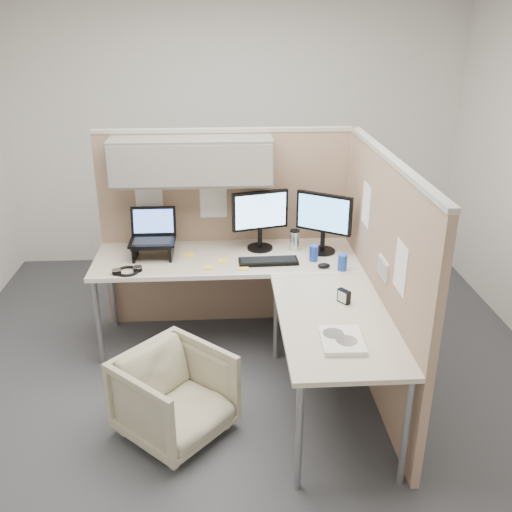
{
  "coord_description": "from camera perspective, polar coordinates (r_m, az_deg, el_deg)",
  "views": [
    {
      "loc": [
        -0.12,
        -3.44,
        2.42
      ],
      "look_at": [
        0.1,
        0.25,
        0.85
      ],
      "focal_mm": 40.0,
      "sensor_mm": 36.0,
      "label": 1
    }
  ],
  "objects": [
    {
      "name": "desk_clock",
      "position": [
        3.66,
        8.78,
        -4.01
      ],
      "size": [
        0.08,
        0.09,
        0.09
      ],
      "rotation": [
        0.0,
        0.0,
        -0.95
      ],
      "color": "black",
      "rests_on": "desk"
    },
    {
      "name": "sticky_note_a",
      "position": [
        4.14,
        -4.78,
        -1.15
      ],
      "size": [
        0.08,
        0.08,
        0.01
      ],
      "primitive_type": "cube",
      "rotation": [
        0.0,
        0.0,
        -0.11
      ],
      "color": "yellow",
      "rests_on": "desk"
    },
    {
      "name": "ground",
      "position": [
        4.21,
        -1.18,
        -12.1
      ],
      "size": [
        4.5,
        4.5,
        0.0
      ],
      "primitive_type": "plane",
      "color": "#39393E",
      "rests_on": "ground"
    },
    {
      "name": "office_chair",
      "position": [
        3.6,
        -8.14,
        -13.33
      ],
      "size": [
        0.8,
        0.8,
        0.6
      ],
      "primitive_type": "imported",
      "rotation": [
        0.0,
        0.0,
        0.82
      ],
      "color": "beige",
      "rests_on": "ground"
    },
    {
      "name": "soda_can_silver",
      "position": [
        4.24,
        5.79,
        0.29
      ],
      "size": [
        0.07,
        0.07,
        0.12
      ],
      "primitive_type": "cylinder",
      "color": "#1E3FA5",
      "rests_on": "desk"
    },
    {
      "name": "keyboard",
      "position": [
        4.2,
        1.25,
        -0.54
      ],
      "size": [
        0.44,
        0.16,
        0.02
      ],
      "primitive_type": "cube",
      "rotation": [
        0.0,
        0.0,
        0.03
      ],
      "color": "black",
      "rests_on": "desk"
    },
    {
      "name": "mouse",
      "position": [
        4.15,
        6.8,
        -0.95
      ],
      "size": [
        0.1,
        0.06,
        0.03
      ],
      "primitive_type": "ellipsoid",
      "rotation": [
        0.0,
        0.0,
        0.06
      ],
      "color": "black",
      "rests_on": "desk"
    },
    {
      "name": "desk",
      "position": [
        3.97,
        0.46,
        -2.85
      ],
      "size": [
        2.0,
        1.98,
        0.73
      ],
      "color": "beige",
      "rests_on": "ground"
    },
    {
      "name": "laptop_station",
      "position": [
        4.35,
        -10.27,
        1.66
      ],
      "size": [
        0.34,
        0.29,
        0.35
      ],
      "color": "black",
      "rests_on": "desk"
    },
    {
      "name": "paper_stack",
      "position": [
        3.25,
        8.57,
        -8.33
      ],
      "size": [
        0.24,
        0.3,
        0.03
      ],
      "rotation": [
        0.0,
        0.0,
        -0.04
      ],
      "color": "white",
      "rests_on": "desk"
    },
    {
      "name": "monitor_left",
      "position": [
        4.36,
        0.41,
        4.07
      ],
      "size": [
        0.43,
        0.2,
        0.47
      ],
      "rotation": [
        0.0,
        0.0,
        0.26
      ],
      "color": "black",
      "rests_on": "desk"
    },
    {
      "name": "partition_right",
      "position": [
        3.87,
        12.19,
        -1.99
      ],
      "size": [
        0.07,
        2.03,
        1.63
      ],
      "color": "#A2826A",
      "rests_on": "ground"
    },
    {
      "name": "sticky_note_d",
      "position": [
        4.24,
        -3.35,
        -0.47
      ],
      "size": [
        0.09,
        0.09,
        0.01
      ],
      "primitive_type": "cube",
      "rotation": [
        0.0,
        0.0,
        0.14
      ],
      "color": "yellow",
      "rests_on": "desk"
    },
    {
      "name": "sticky_note_c",
      "position": [
        4.37,
        -6.71,
        0.12
      ],
      "size": [
        0.09,
        0.09,
        0.01
      ],
      "primitive_type": "cube",
      "rotation": [
        0.0,
        0.0,
        0.13
      ],
      "color": "yellow",
      "rests_on": "desk"
    },
    {
      "name": "monitor_right",
      "position": [
        4.33,
        6.78,
        3.78
      ],
      "size": [
        0.39,
        0.27,
        0.47
      ],
      "rotation": [
        0.0,
        0.0,
        -0.57
      ],
      "color": "black",
      "rests_on": "desk"
    },
    {
      "name": "sticky_note_b",
      "position": [
        4.11,
        -1.28,
        -1.2
      ],
      "size": [
        0.08,
        0.08,
        0.01
      ],
      "primitive_type": "cube",
      "rotation": [
        0.0,
        0.0,
        0.0
      ],
      "color": "yellow",
      "rests_on": "desk"
    },
    {
      "name": "partition_back",
      "position": [
        4.47,
        -4.52,
        5.73
      ],
      "size": [
        2.0,
        0.36,
        1.63
      ],
      "color": "#A2826A",
      "rests_on": "ground"
    },
    {
      "name": "headphones",
      "position": [
        4.14,
        -12.76,
        -1.46
      ],
      "size": [
        0.21,
        0.21,
        0.03
      ],
      "rotation": [
        0.0,
        0.0,
        0.28
      ],
      "color": "black",
      "rests_on": "desk"
    },
    {
      "name": "soda_can_green",
      "position": [
        4.11,
        8.64,
        -0.65
      ],
      "size": [
        0.07,
        0.07,
        0.12
      ],
      "primitive_type": "cylinder",
      "color": "#1E3FA5",
      "rests_on": "desk"
    },
    {
      "name": "travel_mug",
      "position": [
        4.42,
        3.89,
        1.61
      ],
      "size": [
        0.08,
        0.08,
        0.16
      ],
      "color": "silver",
      "rests_on": "desk"
    }
  ]
}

